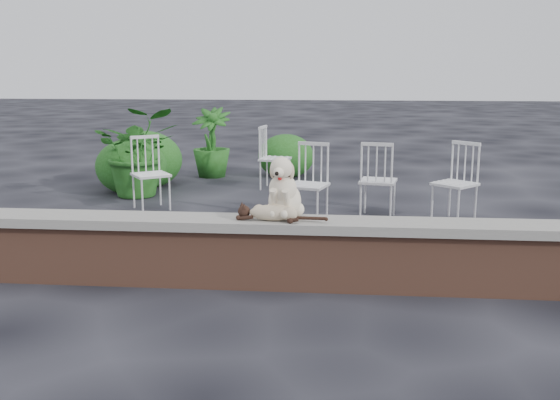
# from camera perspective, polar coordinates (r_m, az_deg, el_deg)

# --- Properties ---
(ground) EXTENTS (60.00, 60.00, 0.00)m
(ground) POSITION_cam_1_polar(r_m,az_deg,el_deg) (5.47, 1.55, -7.67)
(ground) COLOR black
(ground) RESTS_ON ground
(brick_wall) EXTENTS (6.00, 0.30, 0.50)m
(brick_wall) POSITION_cam_1_polar(r_m,az_deg,el_deg) (5.39, 1.57, -5.16)
(brick_wall) COLOR brown
(brick_wall) RESTS_ON ground
(capstone) EXTENTS (6.20, 0.40, 0.08)m
(capstone) POSITION_cam_1_polar(r_m,az_deg,el_deg) (5.31, 1.59, -2.16)
(capstone) COLOR slate
(capstone) RESTS_ON brick_wall
(dog) EXTENTS (0.42, 0.51, 0.53)m
(dog) POSITION_cam_1_polar(r_m,az_deg,el_deg) (5.35, 0.43, 1.28)
(dog) COLOR beige
(dog) RESTS_ON capstone
(cat) EXTENTS (0.90, 0.36, 0.15)m
(cat) POSITION_cam_1_polar(r_m,az_deg,el_deg) (5.25, -0.58, -1.04)
(cat) COLOR tan
(cat) RESTS_ON capstone
(chair_b) EXTENTS (0.70, 0.70, 0.94)m
(chair_b) POSITION_cam_1_polar(r_m,az_deg,el_deg) (7.51, 2.49, 1.44)
(chair_b) COLOR white
(chair_b) RESTS_ON ground
(chair_e) EXTENTS (0.65, 0.65, 0.94)m
(chair_e) POSITION_cam_1_polar(r_m,az_deg,el_deg) (9.66, -0.43, 3.77)
(chair_e) COLOR white
(chair_e) RESTS_ON ground
(chair_a) EXTENTS (0.78, 0.78, 0.94)m
(chair_a) POSITION_cam_1_polar(r_m,az_deg,el_deg) (8.42, -11.38, 2.34)
(chair_a) COLOR white
(chair_a) RESTS_ON ground
(chair_c) EXTENTS (0.66, 0.66, 0.94)m
(chair_c) POSITION_cam_1_polar(r_m,az_deg,el_deg) (7.89, 8.69, 1.81)
(chair_c) COLOR white
(chair_c) RESTS_ON ground
(chair_d) EXTENTS (0.79, 0.79, 0.94)m
(chair_d) POSITION_cam_1_polar(r_m,az_deg,el_deg) (7.88, 15.25, 1.52)
(chair_d) COLOR white
(chair_d) RESTS_ON ground
(potted_plant_a) EXTENTS (1.38, 1.28, 1.27)m
(potted_plant_a) POSITION_cam_1_polar(r_m,az_deg,el_deg) (9.31, -12.41, 4.21)
(potted_plant_a) COLOR #1E4D16
(potted_plant_a) RESTS_ON ground
(potted_plant_b) EXTENTS (0.71, 0.71, 1.15)m
(potted_plant_b) POSITION_cam_1_polar(r_m,az_deg,el_deg) (10.77, -6.10, 5.09)
(potted_plant_b) COLOR #1E4D16
(potted_plant_b) RESTS_ON ground
(shrubbery) EXTENTS (3.14, 2.49, 0.89)m
(shrubbery) POSITION_cam_1_polar(r_m,az_deg,el_deg) (10.10, -9.02, 3.42)
(shrubbery) COLOR #1E4D16
(shrubbery) RESTS_ON ground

